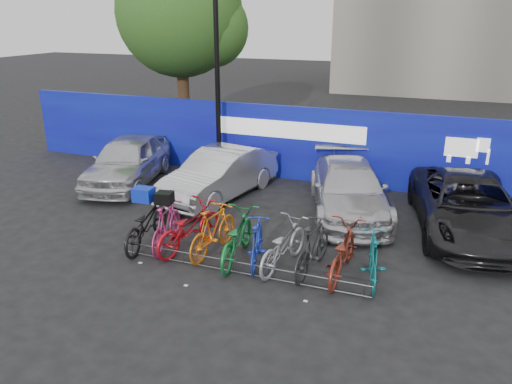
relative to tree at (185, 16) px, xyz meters
The scene contains 21 objects.
ground 13.14m from the tree, 56.03° to the right, with size 100.00×100.00×0.00m, color black.
hoarding 8.80m from the tree, 30.89° to the right, with size 22.00×0.18×2.40m.
tree is the anchor object (origin of this frame).
lamppost 6.14m from the tree, 52.49° to the right, with size 0.25×0.50×6.11m.
bike_rack 13.55m from the tree, 57.55° to the right, with size 5.60×0.03×0.30m.
car_0 7.79m from the tree, 79.66° to the right, with size 1.79×4.44×1.51m, color silver.
car_1 8.98m from the tree, 55.63° to the right, with size 1.50×4.29×1.41m, color #BCBDC1.
car_2 11.30m from the tree, 37.84° to the right, with size 1.91×4.70×1.36m, color silver.
car_3 13.76m from the tree, 30.78° to the right, with size 2.35×5.09×1.41m, color black.
bike_0 11.84m from the tree, 67.34° to the right, with size 0.73×2.10×1.10m, color black.
bike_1 11.98m from the tree, 64.79° to the right, with size 0.51×1.82×1.09m, color #C33275.
bike_2 12.12m from the tree, 62.13° to the right, with size 0.73×2.09×1.10m, color #AE0D17.
bike_3 12.42m from the tree, 59.43° to the right, with size 0.54×1.90×1.14m, color orange.
bike_4 12.79m from the tree, 57.18° to the right, with size 0.73×2.09×1.10m, color #137330.
bike_5 13.08m from the tree, 55.32° to the right, with size 0.48×1.68×1.01m, color #1C33B6.
bike_6 13.32m from the tree, 52.99° to the right, with size 0.68×1.95×1.03m, color #96989D.
bike_7 13.69m from the tree, 50.72° to the right, with size 0.54×1.90×1.14m, color #252628.
bike_8 14.01m from the tree, 48.52° to the right, with size 0.73×2.09×1.10m, color maroon.
bike_9 14.47m from the tree, 46.66° to the right, with size 0.50×1.78×1.07m, color #106265.
cargo_crate 11.59m from the tree, 67.34° to the right, with size 0.45×0.34×0.32m, color #0C25B3.
cargo_topcase 11.74m from the tree, 64.79° to the right, with size 0.37×0.33×0.27m, color black.
Camera 1 is at (3.65, -9.10, 5.14)m, focal length 35.00 mm.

